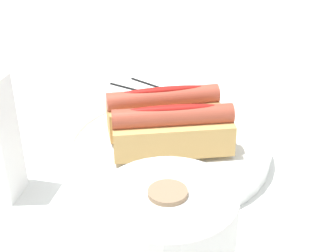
# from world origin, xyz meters

# --- Properties ---
(ground_plane) EXTENTS (2.40, 2.40, 0.00)m
(ground_plane) POSITION_xyz_m (0.00, 0.00, 0.00)
(ground_plane) COLOR white
(serving_bowl) EXTENTS (0.27, 0.27, 0.03)m
(serving_bowl) POSITION_xyz_m (-0.02, 0.02, 0.02)
(serving_bowl) COLOR white
(serving_bowl) RESTS_ON ground_plane
(hotdog_front) EXTENTS (0.16, 0.09, 0.06)m
(hotdog_front) POSITION_xyz_m (-0.01, -0.01, 0.06)
(hotdog_front) COLOR tan
(hotdog_front) RESTS_ON serving_bowl
(hotdog_back) EXTENTS (0.16, 0.08, 0.06)m
(hotdog_back) POSITION_xyz_m (-0.03, 0.04, 0.06)
(hotdog_back) COLOR tan
(hotdog_back) RESTS_ON serving_bowl
(chopstick_near) EXTENTS (0.20, 0.11, 0.01)m
(chopstick_near) POSITION_xyz_m (0.00, -0.17, 0.00)
(chopstick_near) COLOR black
(chopstick_near) RESTS_ON ground_plane
(chopstick_far) EXTENTS (0.18, 0.13, 0.01)m
(chopstick_far) POSITION_xyz_m (-0.03, -0.19, 0.00)
(chopstick_far) COLOR black
(chopstick_far) RESTS_ON ground_plane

